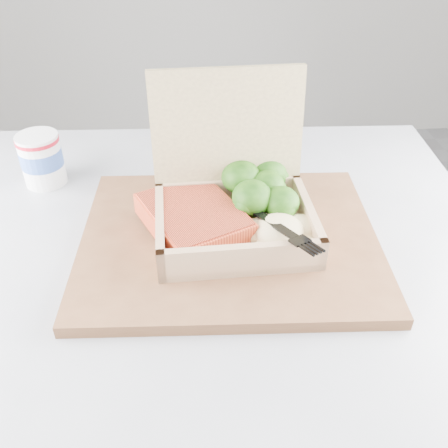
{
  "coord_description": "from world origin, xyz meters",
  "views": [
    {
      "loc": [
        -0.57,
        -0.24,
        1.14
      ],
      "look_at": [
        -0.52,
        0.25,
        0.77
      ],
      "focal_mm": 40.0,
      "sensor_mm": 36.0,
      "label": 1
    }
  ],
  "objects": [
    {
      "name": "receipt",
      "position": [
        -0.53,
        0.48,
        0.73
      ],
      "size": [
        0.11,
        0.16,
        0.0
      ],
      "primitive_type": "cube",
      "rotation": [
        0.0,
        0.0,
        -0.17
      ],
      "color": "white",
      "rests_on": "cafe_table"
    },
    {
      "name": "serving_tray",
      "position": [
        -0.52,
        0.27,
        0.74
      ],
      "size": [
        0.39,
        0.32,
        0.02
      ],
      "primitive_type": "cube",
      "rotation": [
        0.0,
        0.0,
        -0.06
      ],
      "color": "brown",
      "rests_on": "cafe_table"
    },
    {
      "name": "paper_cup",
      "position": [
        -0.78,
        0.44,
        0.77
      ],
      "size": [
        0.06,
        0.06,
        0.08
      ],
      "color": "white",
      "rests_on": "cafe_table"
    },
    {
      "name": "cafe_table",
      "position": [
        -0.56,
        0.21,
        0.54
      ],
      "size": [
        0.84,
        0.84,
        0.73
      ],
      "rotation": [
        0.0,
        0.0,
        -0.06
      ],
      "color": "black",
      "rests_on": "floor"
    },
    {
      "name": "mashed_potatoes",
      "position": [
        -0.46,
        0.23,
        0.77
      ],
      "size": [
        0.1,
        0.09,
        0.03
      ],
      "primitive_type": "ellipsoid",
      "color": "beige",
      "rests_on": "takeout_container"
    },
    {
      "name": "takeout_container",
      "position": [
        -0.51,
        0.29,
        0.79
      ],
      "size": [
        0.2,
        0.18,
        0.19
      ],
      "rotation": [
        0.0,
        0.0,
        0.02
      ],
      "color": "tan",
      "rests_on": "serving_tray"
    },
    {
      "name": "plastic_fork",
      "position": [
        -0.48,
        0.26,
        0.78
      ],
      "size": [
        0.08,
        0.14,
        0.02
      ],
      "rotation": [
        0.0,
        0.0,
        3.58
      ],
      "color": "black",
      "rests_on": "mashed_potatoes"
    },
    {
      "name": "broccoli_pile",
      "position": [
        -0.46,
        0.31,
        0.78
      ],
      "size": [
        0.13,
        0.13,
        0.05
      ],
      "primitive_type": null,
      "color": "#3C781A",
      "rests_on": "takeout_container"
    },
    {
      "name": "salmon_fillet",
      "position": [
        -0.56,
        0.27,
        0.77
      ],
      "size": [
        0.15,
        0.17,
        0.03
      ],
      "primitive_type": "cube",
      "rotation": [
        0.0,
        0.0,
        0.43
      ],
      "color": "#DF552B",
      "rests_on": "takeout_container"
    }
  ]
}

